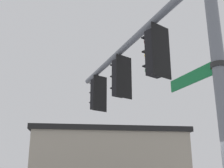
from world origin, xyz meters
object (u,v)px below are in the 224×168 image
traffic_light_mid_inner (120,78)px  street_name_sign (200,74)px  traffic_light_nearest_pole (155,53)px  traffic_light_mid_outer (97,94)px

traffic_light_mid_inner → street_name_sign: size_ratio=0.97×
traffic_light_nearest_pole → street_name_sign: (-0.38, -1.33, -0.93)m
traffic_light_mid_inner → traffic_light_mid_outer: bearing=73.9°
traffic_light_nearest_pole → traffic_light_mid_outer: same height
traffic_light_mid_outer → traffic_light_nearest_pole: bearing=-106.1°
traffic_light_nearest_pole → street_name_sign: 1.67m
traffic_light_mid_inner → street_name_sign: 3.42m
traffic_light_mid_outer → traffic_light_mid_inner: bearing=-106.1°
traffic_light_mid_inner → traffic_light_mid_outer: same height
traffic_light_mid_inner → street_name_sign: (-0.90, -3.16, -0.93)m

